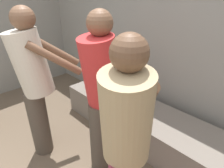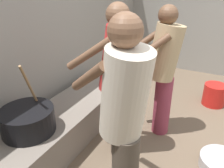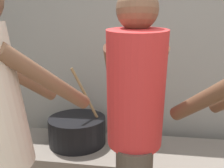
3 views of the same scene
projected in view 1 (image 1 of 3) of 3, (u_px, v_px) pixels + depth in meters
block_enclosure_rear at (189, 51)px, 2.21m from camera, size 5.70×0.20×2.11m
hearth_ledge at (137, 120)px, 2.44m from camera, size 2.16×0.60×0.39m
cooking_pot_main at (113, 85)px, 2.64m from camera, size 0.51×0.51×0.69m
cook_in_cream_shirt at (34, 79)px, 1.87m from camera, size 0.60×0.73×1.58m
cook_in_tan_shirt at (125, 140)px, 1.17m from camera, size 0.62×0.71×1.51m
cook_in_red_shirt at (101, 90)px, 1.69m from camera, size 0.38×0.68×1.57m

